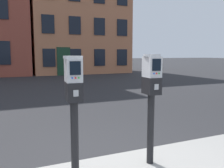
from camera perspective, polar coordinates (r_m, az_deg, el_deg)
name	(u,v)px	position (r m, az deg, el deg)	size (l,w,h in m)	color
parking_meter_near_kerb	(74,96)	(2.71, -9.14, -2.74)	(0.23, 0.26, 1.43)	black
parking_meter_twin_adjacent	(151,89)	(3.11, 9.42, -1.23)	(0.23, 0.26, 1.45)	black
townhouse_cream_stone	(76,18)	(22.16, -8.68, 15.45)	(7.85, 6.90, 9.60)	#B7704C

